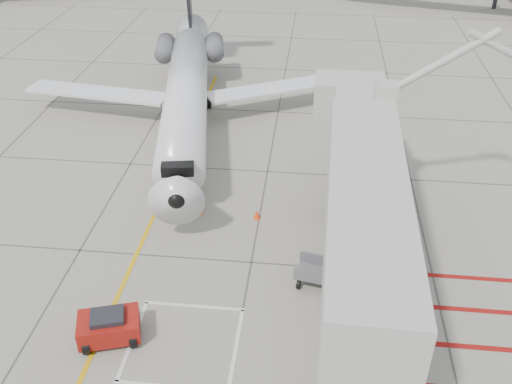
# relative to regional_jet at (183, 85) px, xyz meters

# --- Properties ---
(ground_plane) EXTENTS (260.00, 260.00, 0.00)m
(ground_plane) POSITION_rel_regional_jet_xyz_m (5.30, -15.16, -3.68)
(ground_plane) COLOR #9D9888
(ground_plane) RESTS_ON ground
(regional_jet) EXTENTS (26.84, 31.55, 7.37)m
(regional_jet) POSITION_rel_regional_jet_xyz_m (0.00, 0.00, 0.00)
(regional_jet) COLOR white
(regional_jet) RESTS_ON ground_plane
(jet_bridge) EXTENTS (9.69, 19.74, 7.82)m
(jet_bridge) POSITION_rel_regional_jet_xyz_m (9.84, -13.07, 0.23)
(jet_bridge) COLOR beige
(jet_bridge) RESTS_ON ground_plane
(pushback_tug) EXTENTS (2.60, 2.03, 1.33)m
(pushback_tug) POSITION_rel_regional_jet_xyz_m (0.47, -16.20, -3.02)
(pushback_tug) COLOR #9C150F
(pushback_tug) RESTS_ON ground_plane
(baggage_cart) EXTENTS (2.12, 1.56, 1.21)m
(baggage_cart) POSITION_rel_regional_jet_xyz_m (8.32, -12.29, -3.08)
(baggage_cart) COLOR #5D5C61
(baggage_cart) RESTS_ON ground_plane
(ground_power_unit) EXTENTS (2.23, 1.48, 1.66)m
(ground_power_unit) POSITION_rel_regional_jet_xyz_m (10.10, -12.01, -2.85)
(ground_power_unit) COLOR silver
(ground_power_unit) RESTS_ON ground_plane
(cone_nose) EXTENTS (0.34, 0.34, 0.47)m
(cone_nose) POSITION_rel_regional_jet_xyz_m (2.26, -7.57, -3.45)
(cone_nose) COLOR orange
(cone_nose) RESTS_ON ground_plane
(cone_side) EXTENTS (0.35, 0.35, 0.48)m
(cone_side) POSITION_rel_regional_jet_xyz_m (5.20, -7.74, -3.44)
(cone_side) COLOR #F9450D
(cone_side) RESTS_ON ground_plane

